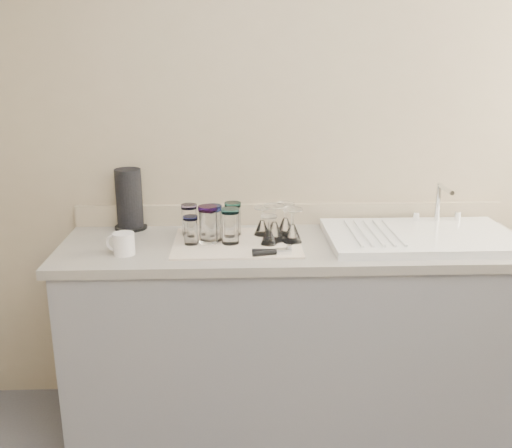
{
  "coord_description": "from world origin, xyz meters",
  "views": [
    {
      "loc": [
        -0.27,
        -1.17,
        1.69
      ],
      "look_at": [
        -0.18,
        1.15,
        1.0
      ],
      "focal_mm": 40.0,
      "sensor_mm": 36.0,
      "label": 1
    }
  ],
  "objects_px": {
    "sink_unit": "(421,236)",
    "tumbler_magenta": "(191,230)",
    "can_opener": "(272,252)",
    "white_mug": "(123,244)",
    "goblet_front_right": "(292,231)",
    "goblet_front_left": "(269,235)",
    "paper_towel_roll": "(129,200)",
    "tumbler_purple": "(233,218)",
    "tumbler_lavender": "(230,226)",
    "tumbler_cyan": "(209,220)",
    "goblet_back_right": "(285,224)",
    "goblet_back_left": "(262,225)",
    "tumbler_extra": "(213,223)",
    "goblet_extra": "(274,229)",
    "tumbler_teal": "(189,219)",
    "tumbler_blue": "(208,224)"
  },
  "relations": [
    {
      "from": "sink_unit",
      "to": "paper_towel_roll",
      "type": "xyz_separation_m",
      "value": [
        -1.31,
        0.23,
        0.12
      ]
    },
    {
      "from": "sink_unit",
      "to": "can_opener",
      "type": "distance_m",
      "value": 0.7
    },
    {
      "from": "tumbler_cyan",
      "to": "tumbler_extra",
      "type": "relative_size",
      "value": 0.79
    },
    {
      "from": "sink_unit",
      "to": "goblet_back_right",
      "type": "relative_size",
      "value": 5.63
    },
    {
      "from": "sink_unit",
      "to": "tumbler_magenta",
      "type": "height_order",
      "value": "sink_unit"
    },
    {
      "from": "sink_unit",
      "to": "goblet_back_right",
      "type": "xyz_separation_m",
      "value": [
        -0.59,
        0.09,
        0.04
      ]
    },
    {
      "from": "white_mug",
      "to": "paper_towel_roll",
      "type": "xyz_separation_m",
      "value": [
        -0.03,
        0.37,
        0.09
      ]
    },
    {
      "from": "tumbler_purple",
      "to": "tumbler_lavender",
      "type": "distance_m",
      "value": 0.13
    },
    {
      "from": "tumbler_extra",
      "to": "goblet_front_right",
      "type": "height_order",
      "value": "tumbler_extra"
    },
    {
      "from": "tumbler_teal",
      "to": "can_opener",
      "type": "distance_m",
      "value": 0.45
    },
    {
      "from": "tumbler_extra",
      "to": "goblet_front_right",
      "type": "relative_size",
      "value": 1.05
    },
    {
      "from": "can_opener",
      "to": "white_mug",
      "type": "height_order",
      "value": "white_mug"
    },
    {
      "from": "tumbler_purple",
      "to": "tumbler_blue",
      "type": "relative_size",
      "value": 0.91
    },
    {
      "from": "paper_towel_roll",
      "to": "tumbler_magenta",
      "type": "bearing_deg",
      "value": -41.37
    },
    {
      "from": "tumbler_cyan",
      "to": "goblet_front_left",
      "type": "xyz_separation_m",
      "value": [
        0.26,
        -0.17,
        -0.02
      ]
    },
    {
      "from": "tumbler_lavender",
      "to": "goblet_extra",
      "type": "relative_size",
      "value": 0.97
    },
    {
      "from": "tumbler_extra",
      "to": "tumbler_cyan",
      "type": "bearing_deg",
      "value": 102.35
    },
    {
      "from": "goblet_front_left",
      "to": "sink_unit",
      "type": "bearing_deg",
      "value": 4.13
    },
    {
      "from": "goblet_front_left",
      "to": "paper_towel_roll",
      "type": "distance_m",
      "value": 0.7
    },
    {
      "from": "goblet_extra",
      "to": "white_mug",
      "type": "distance_m",
      "value": 0.65
    },
    {
      "from": "tumbler_lavender",
      "to": "goblet_front_left",
      "type": "height_order",
      "value": "tumbler_lavender"
    },
    {
      "from": "tumbler_teal",
      "to": "can_opener",
      "type": "relative_size",
      "value": 0.86
    },
    {
      "from": "tumbler_lavender",
      "to": "paper_towel_roll",
      "type": "height_order",
      "value": "paper_towel_roll"
    },
    {
      "from": "tumbler_purple",
      "to": "tumbler_extra",
      "type": "bearing_deg",
      "value": -136.18
    },
    {
      "from": "tumbler_blue",
      "to": "goblet_back_left",
      "type": "relative_size",
      "value": 1.26
    },
    {
      "from": "tumbler_purple",
      "to": "tumbler_blue",
      "type": "bearing_deg",
      "value": -133.56
    },
    {
      "from": "tumbler_magenta",
      "to": "goblet_back_right",
      "type": "distance_m",
      "value": 0.44
    },
    {
      "from": "tumbler_teal",
      "to": "goblet_back_left",
      "type": "bearing_deg",
      "value": -2.18
    },
    {
      "from": "tumbler_magenta",
      "to": "tumbler_extra",
      "type": "xyz_separation_m",
      "value": [
        0.09,
        0.05,
        0.02
      ]
    },
    {
      "from": "sink_unit",
      "to": "tumbler_extra",
      "type": "xyz_separation_m",
      "value": [
        -0.92,
        0.01,
        0.07
      ]
    },
    {
      "from": "tumbler_cyan",
      "to": "tumbler_lavender",
      "type": "xyz_separation_m",
      "value": [
        0.1,
        -0.15,
        0.02
      ]
    },
    {
      "from": "sink_unit",
      "to": "tumbler_cyan",
      "type": "height_order",
      "value": "sink_unit"
    },
    {
      "from": "tumbler_magenta",
      "to": "goblet_front_right",
      "type": "xyz_separation_m",
      "value": [
        0.44,
        0.01,
        -0.01
      ]
    },
    {
      "from": "tumbler_teal",
      "to": "tumbler_extra",
      "type": "bearing_deg",
      "value": -38.42
    },
    {
      "from": "can_opener",
      "to": "tumbler_blue",
      "type": "bearing_deg",
      "value": 148.56
    },
    {
      "from": "goblet_back_right",
      "to": "white_mug",
      "type": "distance_m",
      "value": 0.72
    },
    {
      "from": "sink_unit",
      "to": "white_mug",
      "type": "xyz_separation_m",
      "value": [
        -1.28,
        -0.13,
        0.03
      ]
    },
    {
      "from": "tumbler_extra",
      "to": "goblet_extra",
      "type": "xyz_separation_m",
      "value": [
        0.27,
        -0.01,
        -0.03
      ]
    },
    {
      "from": "tumbler_blue",
      "to": "tumbler_cyan",
      "type": "bearing_deg",
      "value": 91.52
    },
    {
      "from": "tumbler_purple",
      "to": "white_mug",
      "type": "bearing_deg",
      "value": -153.04
    },
    {
      "from": "goblet_front_right",
      "to": "goblet_back_left",
      "type": "bearing_deg",
      "value": 139.22
    },
    {
      "from": "tumbler_teal",
      "to": "paper_towel_roll",
      "type": "relative_size",
      "value": 0.49
    },
    {
      "from": "goblet_back_left",
      "to": "goblet_back_right",
      "type": "height_order",
      "value": "goblet_back_right"
    },
    {
      "from": "tumbler_cyan",
      "to": "tumbler_extra",
      "type": "distance_m",
      "value": 0.11
    },
    {
      "from": "tumbler_teal",
      "to": "goblet_back_right",
      "type": "height_order",
      "value": "goblet_back_right"
    },
    {
      "from": "paper_towel_roll",
      "to": "goblet_extra",
      "type": "bearing_deg",
      "value": -19.27
    },
    {
      "from": "tumbler_cyan",
      "to": "can_opener",
      "type": "height_order",
      "value": "tumbler_cyan"
    },
    {
      "from": "tumbler_purple",
      "to": "goblet_front_left",
      "type": "relative_size",
      "value": 1.16
    },
    {
      "from": "goblet_front_left",
      "to": "tumbler_magenta",
      "type": "bearing_deg",
      "value": 177.22
    },
    {
      "from": "tumbler_purple",
      "to": "goblet_front_right",
      "type": "relative_size",
      "value": 0.99
    }
  ]
}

